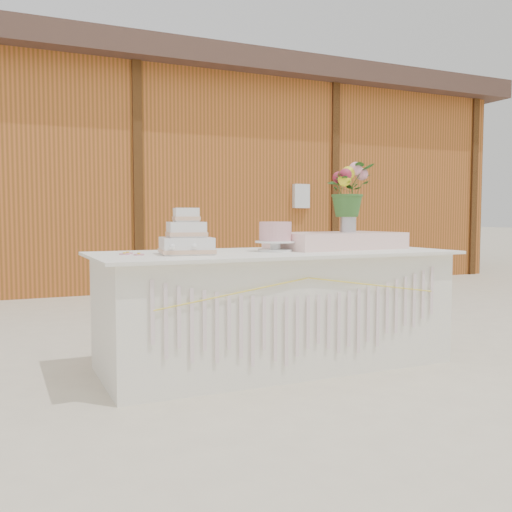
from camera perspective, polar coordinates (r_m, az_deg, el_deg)
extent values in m
plane|color=beige|center=(3.94, 1.85, -10.79)|extent=(80.00, 80.00, 0.00)
cube|color=#AD5524|center=(9.57, -14.42, 6.84)|extent=(12.00, 4.00, 3.00)
cube|color=#432D25|center=(9.80, -14.59, 16.52)|extent=(12.60, 4.60, 0.30)
cube|color=silver|center=(3.86, 1.86, -5.40)|extent=(2.28, 0.88, 0.75)
cube|color=silver|center=(3.81, 1.87, 0.31)|extent=(2.40, 1.00, 0.02)
cube|color=white|center=(3.55, -6.98, 1.02)|extent=(0.35, 0.35, 0.10)
cube|color=#DFAE8D|center=(3.55, -6.98, 0.51)|extent=(0.36, 0.36, 0.02)
cube|color=white|center=(3.55, -7.00, 2.64)|extent=(0.25, 0.25, 0.10)
cube|color=#DFAE8D|center=(3.55, -6.99, 2.21)|extent=(0.26, 0.26, 0.02)
cube|color=white|center=(3.55, -7.01, 4.10)|extent=(0.16, 0.16, 0.09)
cube|color=#DFAE8D|center=(3.55, -7.01, 3.75)|extent=(0.18, 0.18, 0.02)
cylinder|color=white|center=(3.82, 1.95, 0.58)|extent=(0.24, 0.24, 0.01)
cylinder|color=white|center=(3.82, 1.95, 1.02)|extent=(0.07, 0.07, 0.04)
cylinder|color=white|center=(3.82, 1.95, 1.44)|extent=(0.27, 0.27, 0.01)
cylinder|color=#D79BA3|center=(3.82, 1.95, 2.48)|extent=(0.22, 0.22, 0.13)
cube|color=beige|center=(4.18, 7.96, 1.54)|extent=(0.98, 0.64, 0.12)
cylinder|color=silver|center=(4.26, 9.18, 3.45)|extent=(0.12, 0.12, 0.16)
imported|color=#306026|center=(4.27, 9.22, 7.17)|extent=(0.38, 0.33, 0.39)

